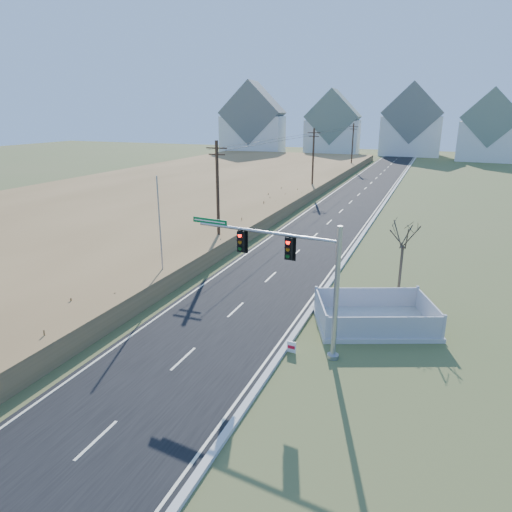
{
  "coord_description": "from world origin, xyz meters",
  "views": [
    {
      "loc": [
        10.25,
        -18.36,
        11.16
      ],
      "look_at": [
        1.14,
        4.37,
        3.4
      ],
      "focal_mm": 32.0,
      "sensor_mm": 36.0,
      "label": 1
    }
  ],
  "objects_px": {
    "traffic_signal_mast": "(300,272)",
    "flagpole": "(161,245)",
    "fence_enclosure": "(374,320)",
    "bare_tree": "(404,233)",
    "open_sign": "(291,347)"
  },
  "relations": [
    {
      "from": "traffic_signal_mast",
      "to": "open_sign",
      "type": "bearing_deg",
      "value": -101.39
    },
    {
      "from": "traffic_signal_mast",
      "to": "open_sign",
      "type": "distance_m",
      "value": 3.76
    },
    {
      "from": "flagpole",
      "to": "bare_tree",
      "type": "xyz_separation_m",
      "value": [
        14.68,
        3.29,
        1.4
      ]
    },
    {
      "from": "fence_enclosure",
      "to": "open_sign",
      "type": "bearing_deg",
      "value": -148.29
    },
    {
      "from": "open_sign",
      "to": "bare_tree",
      "type": "relative_size",
      "value": 0.11
    },
    {
      "from": "flagpole",
      "to": "bare_tree",
      "type": "bearing_deg",
      "value": 12.63
    },
    {
      "from": "traffic_signal_mast",
      "to": "open_sign",
      "type": "xyz_separation_m",
      "value": [
        -0.16,
        -0.48,
        -3.73
      ]
    },
    {
      "from": "flagpole",
      "to": "open_sign",
      "type": "bearing_deg",
      "value": -25.83
    },
    {
      "from": "fence_enclosure",
      "to": "flagpole",
      "type": "relative_size",
      "value": 0.99
    },
    {
      "from": "traffic_signal_mast",
      "to": "flagpole",
      "type": "relative_size",
      "value": 1.09
    },
    {
      "from": "open_sign",
      "to": "bare_tree",
      "type": "xyz_separation_m",
      "value": [
        4.18,
        8.37,
        4.05
      ]
    },
    {
      "from": "traffic_signal_mast",
      "to": "flagpole",
      "type": "bearing_deg",
      "value": 163.47
    },
    {
      "from": "flagpole",
      "to": "bare_tree",
      "type": "distance_m",
      "value": 15.11
    },
    {
      "from": "fence_enclosure",
      "to": "bare_tree",
      "type": "xyz_separation_m",
      "value": [
        0.88,
        3.83,
        4.07
      ]
    },
    {
      "from": "traffic_signal_mast",
      "to": "fence_enclosure",
      "type": "xyz_separation_m",
      "value": [
        3.14,
        4.06,
        -3.75
      ]
    }
  ]
}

